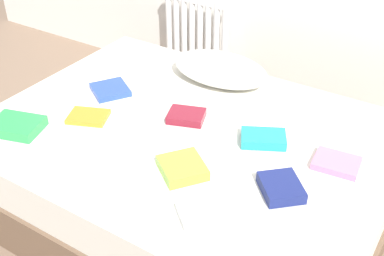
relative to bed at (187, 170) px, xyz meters
name	(u,v)px	position (x,y,z in m)	size (l,w,h in m)	color
ground_plane	(187,205)	(0.00, 0.00, -0.25)	(8.00, 8.00, 0.00)	#7F6651
bed	(187,170)	(0.00, 0.00, 0.00)	(2.00, 1.50, 0.50)	brown
radiator	(196,37)	(-0.70, 1.20, 0.14)	(0.53, 0.04, 0.59)	white
pillow	(220,69)	(-0.12, 0.53, 0.33)	(0.57, 0.35, 0.15)	white
textbook_white	(206,212)	(0.39, -0.46, 0.27)	(0.21, 0.14, 0.03)	white
textbook_pink	(337,163)	(0.72, 0.11, 0.27)	(0.20, 0.16, 0.03)	pink
textbook_teal	(263,139)	(0.37, 0.10, 0.28)	(0.21, 0.14, 0.04)	teal
textbook_blue	(110,90)	(-0.56, 0.08, 0.27)	(0.20, 0.19, 0.03)	#2847B7
textbook_maroon	(186,116)	(-0.05, 0.08, 0.27)	(0.18, 0.14, 0.04)	maroon
textbook_orange	(88,117)	(-0.48, -0.18, 0.26)	(0.20, 0.15, 0.02)	orange
textbook_lime	(182,168)	(0.16, -0.29, 0.28)	(0.19, 0.18, 0.05)	#8CC638
textbook_navy	(281,187)	(0.58, -0.18, 0.28)	(0.18, 0.16, 0.05)	navy
textbook_green	(17,126)	(-0.70, -0.45, 0.28)	(0.24, 0.18, 0.05)	green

